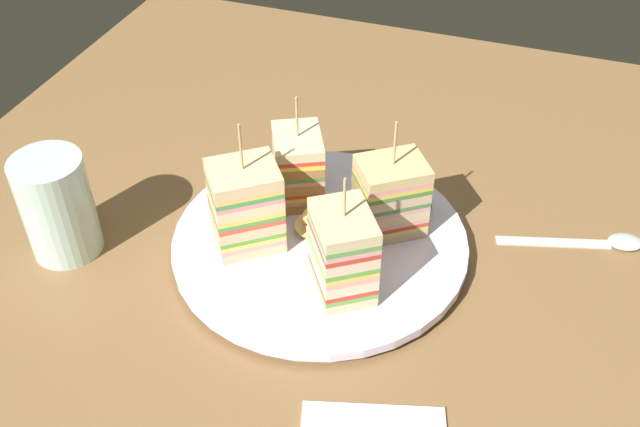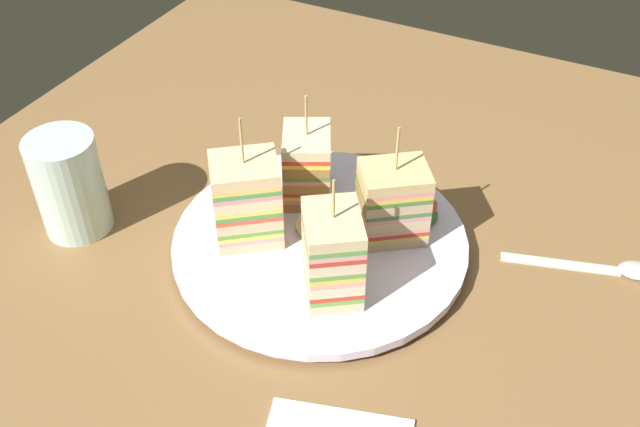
{
  "view_description": "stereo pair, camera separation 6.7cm",
  "coord_description": "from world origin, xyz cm",
  "px_view_note": "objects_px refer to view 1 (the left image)",
  "views": [
    {
      "loc": [
        -48.18,
        -16.8,
        48.54
      ],
      "look_at": [
        0.0,
        0.0,
        4.71
      ],
      "focal_mm": 40.99,
      "sensor_mm": 36.0,
      "label": 1
    },
    {
      "loc": [
        -45.55,
        -22.98,
        48.54
      ],
      "look_at": [
        0.0,
        0.0,
        4.71
      ],
      "focal_mm": 40.99,
      "sensor_mm": 36.0,
      "label": 2
    }
  ],
  "objects_px": {
    "sandwich_wedge_0": "(390,197)",
    "sandwich_wedge_2": "(246,206)",
    "sandwich_wedge_3": "(343,253)",
    "sandwich_wedge_1": "(298,167)",
    "spoon": "(605,242)",
    "drinking_glass": "(59,212)",
    "chip_pile": "(324,225)",
    "plate": "(320,243)"
  },
  "relations": [
    {
      "from": "chip_pile",
      "to": "sandwich_wedge_0",
      "type": "bearing_deg",
      "value": -59.33
    },
    {
      "from": "plate",
      "to": "drinking_glass",
      "type": "relative_size",
      "value": 2.72
    },
    {
      "from": "sandwich_wedge_0",
      "to": "sandwich_wedge_1",
      "type": "distance_m",
      "value": 0.1
    },
    {
      "from": "sandwich_wedge_3",
      "to": "drinking_glass",
      "type": "bearing_deg",
      "value": 60.42
    },
    {
      "from": "sandwich_wedge_0",
      "to": "sandwich_wedge_2",
      "type": "distance_m",
      "value": 0.13
    },
    {
      "from": "plate",
      "to": "chip_pile",
      "type": "xyz_separation_m",
      "value": [
        0.0,
        -0.0,
        0.02
      ]
    },
    {
      "from": "drinking_glass",
      "to": "sandwich_wedge_2",
      "type": "bearing_deg",
      "value": -73.87
    },
    {
      "from": "sandwich_wedge_1",
      "to": "spoon",
      "type": "height_order",
      "value": "sandwich_wedge_1"
    },
    {
      "from": "sandwich_wedge_2",
      "to": "drinking_glass",
      "type": "height_order",
      "value": "sandwich_wedge_2"
    },
    {
      "from": "sandwich_wedge_0",
      "to": "drinking_glass",
      "type": "xyz_separation_m",
      "value": [
        -0.11,
        0.29,
        -0.01
      ]
    },
    {
      "from": "sandwich_wedge_1",
      "to": "sandwich_wedge_2",
      "type": "relative_size",
      "value": 0.88
    },
    {
      "from": "sandwich_wedge_0",
      "to": "drinking_glass",
      "type": "distance_m",
      "value": 0.31
    },
    {
      "from": "plate",
      "to": "sandwich_wedge_2",
      "type": "xyz_separation_m",
      "value": [
        -0.03,
        0.06,
        0.05
      ]
    },
    {
      "from": "sandwich_wedge_2",
      "to": "drinking_glass",
      "type": "xyz_separation_m",
      "value": [
        -0.05,
        0.17,
        -0.02
      ]
    },
    {
      "from": "sandwich_wedge_0",
      "to": "spoon",
      "type": "bearing_deg",
      "value": 161.95
    },
    {
      "from": "sandwich_wedge_1",
      "to": "chip_pile",
      "type": "relative_size",
      "value": 1.77
    },
    {
      "from": "sandwich_wedge_1",
      "to": "spoon",
      "type": "bearing_deg",
      "value": 72.2
    },
    {
      "from": "sandwich_wedge_2",
      "to": "spoon",
      "type": "height_order",
      "value": "sandwich_wedge_2"
    },
    {
      "from": "sandwich_wedge_2",
      "to": "drinking_glass",
      "type": "bearing_deg",
      "value": 159.18
    },
    {
      "from": "sandwich_wedge_0",
      "to": "drinking_glass",
      "type": "relative_size",
      "value": 1.17
    },
    {
      "from": "sandwich_wedge_3",
      "to": "spoon",
      "type": "distance_m",
      "value": 0.27
    },
    {
      "from": "plate",
      "to": "spoon",
      "type": "height_order",
      "value": "plate"
    },
    {
      "from": "chip_pile",
      "to": "drinking_glass",
      "type": "bearing_deg",
      "value": 108.63
    },
    {
      "from": "spoon",
      "to": "sandwich_wedge_3",
      "type": "bearing_deg",
      "value": -160.97
    },
    {
      "from": "plate",
      "to": "chip_pile",
      "type": "relative_size",
      "value": 4.3
    },
    {
      "from": "sandwich_wedge_2",
      "to": "plate",
      "type": "bearing_deg",
      "value": -13.96
    },
    {
      "from": "sandwich_wedge_0",
      "to": "sandwich_wedge_2",
      "type": "height_order",
      "value": "sandwich_wedge_2"
    },
    {
      "from": "plate",
      "to": "sandwich_wedge_0",
      "type": "distance_m",
      "value": 0.08
    },
    {
      "from": "chip_pile",
      "to": "spoon",
      "type": "distance_m",
      "value": 0.27
    },
    {
      "from": "sandwich_wedge_3",
      "to": "sandwich_wedge_1",
      "type": "bearing_deg",
      "value": 2.93
    },
    {
      "from": "sandwich_wedge_2",
      "to": "spoon",
      "type": "xyz_separation_m",
      "value": [
        0.12,
        -0.32,
        -0.06
      ]
    },
    {
      "from": "sandwich_wedge_2",
      "to": "spoon",
      "type": "distance_m",
      "value": 0.35
    },
    {
      "from": "sandwich_wedge_2",
      "to": "chip_pile",
      "type": "bearing_deg",
      "value": -12.12
    },
    {
      "from": "sandwich_wedge_0",
      "to": "spoon",
      "type": "xyz_separation_m",
      "value": [
        0.06,
        -0.2,
        -0.05
      ]
    },
    {
      "from": "sandwich_wedge_1",
      "to": "sandwich_wedge_0",
      "type": "bearing_deg",
      "value": 53.58
    },
    {
      "from": "sandwich_wedge_0",
      "to": "sandwich_wedge_3",
      "type": "relative_size",
      "value": 1.0
    },
    {
      "from": "sandwich_wedge_0",
      "to": "chip_pile",
      "type": "bearing_deg",
      "value": -4.69
    },
    {
      "from": "sandwich_wedge_0",
      "to": "sandwich_wedge_1",
      "type": "relative_size",
      "value": 1.05
    },
    {
      "from": "sandwich_wedge_1",
      "to": "chip_pile",
      "type": "distance_m",
      "value": 0.07
    },
    {
      "from": "sandwich_wedge_0",
      "to": "sandwich_wedge_2",
      "type": "relative_size",
      "value": 0.92
    },
    {
      "from": "plate",
      "to": "sandwich_wedge_1",
      "type": "bearing_deg",
      "value": 37.91
    },
    {
      "from": "sandwich_wedge_1",
      "to": "spoon",
      "type": "xyz_separation_m",
      "value": [
        0.05,
        -0.3,
        -0.05
      ]
    }
  ]
}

